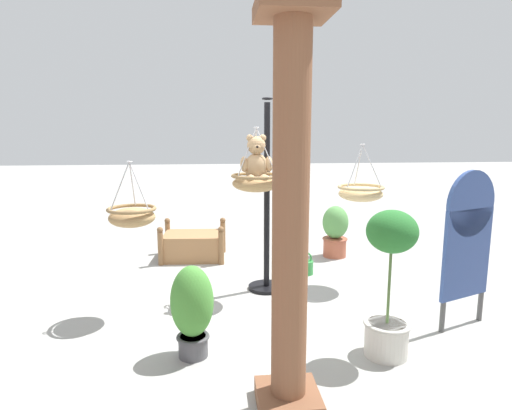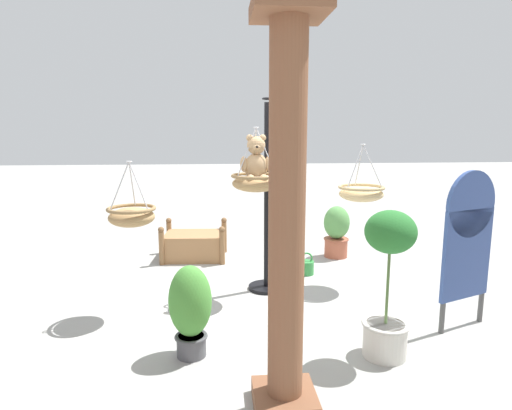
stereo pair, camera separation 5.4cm
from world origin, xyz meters
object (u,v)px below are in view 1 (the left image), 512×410
wooden_planter_box (193,244)px  watering_can (305,267)px  teddy_bear (256,162)px  greenhouse_pillar_right (290,227)px  display_pole_central (267,234)px  hanging_basket_right_low (132,216)px  potted_plant_fern_front (390,278)px  potted_plant_bushy_green (192,308)px  hanging_basket_with_teddy (256,182)px  hanging_basket_left_high (361,193)px  display_sign_board (468,236)px  potted_plant_flowering_red (335,231)px

wooden_planter_box → watering_can: wooden_planter_box is taller
teddy_bear → greenhouse_pillar_right: greenhouse_pillar_right is taller
greenhouse_pillar_right → watering_can: (-0.71, -2.77, -1.18)m
greenhouse_pillar_right → display_pole_central: bearing=-93.3°
hanging_basket_right_low → potted_plant_fern_front: size_ratio=0.52×
greenhouse_pillar_right → potted_plant_bushy_green: (0.68, -0.76, -0.85)m
hanging_basket_with_teddy → watering_can: hanging_basket_with_teddy is taller
teddy_bear → hanging_basket_right_low: 1.43m
hanging_basket_left_high → greenhouse_pillar_right: (1.27, 2.30, 0.12)m
wooden_planter_box → potted_plant_fern_front: 3.54m
greenhouse_pillar_right → potted_plant_bushy_green: 1.33m
display_pole_central → watering_can: size_ratio=6.46×
watering_can → greenhouse_pillar_right: bearing=75.6°
display_pole_central → display_sign_board: display_pole_central is taller
hanging_basket_right_low → greenhouse_pillar_right: 2.10m
display_pole_central → watering_can: 0.96m
hanging_basket_with_teddy → teddy_bear: hanging_basket_with_teddy is taller
potted_plant_flowering_red → teddy_bear: bearing=48.6°
display_sign_board → greenhouse_pillar_right: bearing=29.6°
wooden_planter_box → watering_can: bearing=149.8°
display_pole_central → hanging_basket_left_high: 1.23m
display_pole_central → potted_plant_fern_front: (-0.82, 1.66, 0.01)m
hanging_basket_left_high → hanging_basket_right_low: hanging_basket_left_high is taller
hanging_basket_right_low → potted_plant_flowering_red: bearing=-144.2°
teddy_bear → potted_plant_fern_front: teddy_bear is taller
display_pole_central → greenhouse_pillar_right: size_ratio=0.85×
potted_plant_fern_front → watering_can: potted_plant_fern_front is taller
display_pole_central → hanging_basket_left_high: display_pole_central is taller
hanging_basket_right_low → teddy_bear: bearing=-164.0°
hanging_basket_with_teddy → greenhouse_pillar_right: greenhouse_pillar_right is taller
hanging_basket_left_high → potted_plant_bushy_green: (1.95, 1.54, -0.73)m
greenhouse_pillar_right → display_sign_board: 2.23m
teddy_bear → greenhouse_pillar_right: size_ratio=0.19×
display_pole_central → potted_plant_fern_front: 1.86m
display_pole_central → hanging_basket_left_high: size_ratio=3.30×
display_pole_central → watering_can: (-0.58, -0.49, -0.58)m
potted_plant_fern_front → potted_plant_bushy_green: (1.64, -0.15, -0.26)m
potted_plant_bushy_green → hanging_basket_left_high: bearing=-141.8°
hanging_basket_left_high → display_sign_board: (-0.64, 1.22, -0.25)m
display_sign_board → watering_can: (1.20, -1.69, -0.81)m
hanging_basket_left_high → potted_plant_flowering_red: bearing=-92.9°
hanging_basket_left_high → potted_plant_flowering_red: size_ratio=0.88×
hanging_basket_with_teddy → wooden_planter_box: (0.78, -1.62, -1.12)m
hanging_basket_right_low → hanging_basket_with_teddy: bearing=-163.0°
teddy_bear → wooden_planter_box: 2.27m
greenhouse_pillar_right → potted_plant_flowering_red: (-1.33, -3.54, -0.88)m
potted_plant_bushy_green → teddy_bear: bearing=-118.1°
display_pole_central → watering_can: bearing=-139.8°
hanging_basket_right_low → display_sign_board: 3.26m
hanging_basket_right_low → greenhouse_pillar_right: bearing=128.5°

